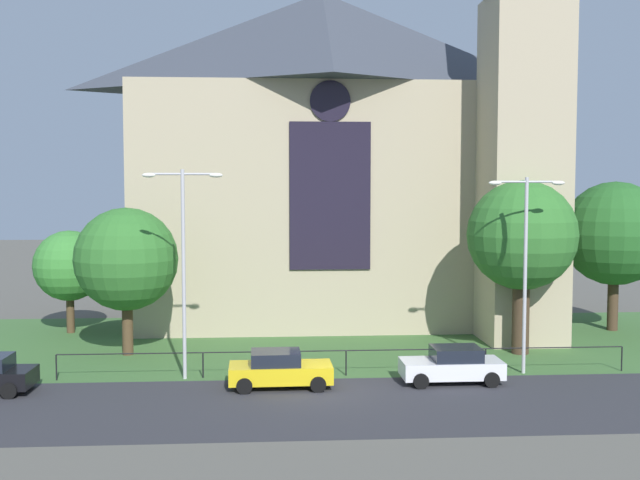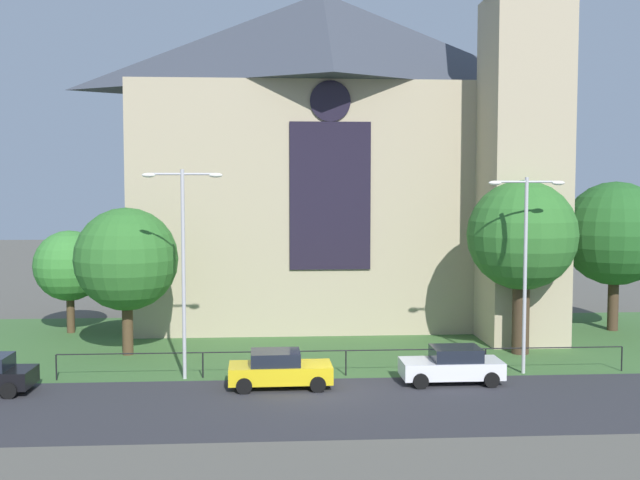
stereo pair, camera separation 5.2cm
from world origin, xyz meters
TOP-DOWN VIEW (x-y plane):
  - ground at (0.00, 10.00)m, footprint 160.00×160.00m
  - road_asphalt at (0.00, -2.00)m, footprint 120.00×8.00m
  - grass_verge at (0.00, 8.00)m, footprint 120.00×20.00m
  - church_building at (2.05, 16.68)m, footprint 23.20×16.20m
  - iron_railing at (1.28, 2.50)m, footprint 24.78×0.07m
  - tree_right_far at (17.55, 11.98)m, footprint 5.89×5.89m
  - tree_left_near at (-8.96, 7.35)m, footprint 5.01×5.01m
  - tree_right_near at (10.29, 6.34)m, footprint 5.36×5.36m
  - tree_left_far at (-13.20, 13.31)m, footprint 3.95×3.95m
  - streetlamp_near at (-5.66, 2.40)m, footprint 3.37×0.26m
  - streetlamp_far at (9.13, 2.40)m, footprint 3.37×0.26m
  - parked_car_yellow at (-1.64, 0.72)m, footprint 4.23×2.08m
  - parked_car_white at (5.61, 1.00)m, footprint 4.21×2.05m

SIDE VIEW (x-z plane):
  - ground at x=0.00m, z-range 0.00..0.00m
  - grass_verge at x=0.00m, z-range 0.00..0.01m
  - road_asphalt at x=0.00m, z-range 0.00..0.01m
  - parked_car_yellow at x=-1.64m, z-range -0.01..1.50m
  - parked_car_white at x=5.61m, z-range -0.01..1.50m
  - iron_railing at x=1.28m, z-range 0.39..1.51m
  - tree_left_far at x=-13.20m, z-range 0.89..6.66m
  - tree_left_near at x=-8.96m, z-range 1.08..8.29m
  - streetlamp_far at x=9.13m, z-range 1.14..9.76m
  - tree_right_far at x=17.55m, z-range 1.28..9.79m
  - streetlamp_near at x=-5.66m, z-range 1.15..10.10m
  - tree_right_near at x=10.29m, z-range 1.52..10.05m
  - church_building at x=2.05m, z-range -2.73..23.27m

